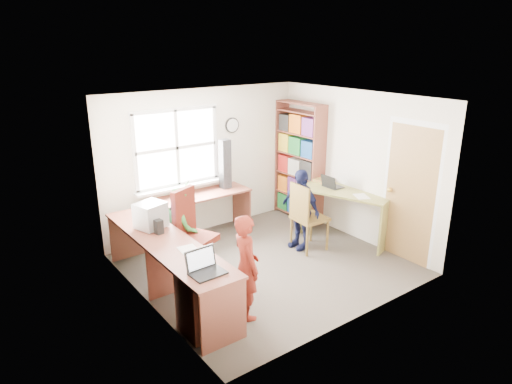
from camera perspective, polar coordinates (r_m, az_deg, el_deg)
room at (r=6.35m, az=0.90°, el=1.10°), size 3.64×3.44×2.44m
l_desk at (r=5.69m, az=-7.54°, el=-9.55°), size 2.38×2.95×0.75m
right_desk at (r=7.49m, az=11.13°, el=-1.49°), size 1.10×1.58×0.83m
bookshelf at (r=8.23m, az=5.41°, el=3.49°), size 0.30×1.02×2.10m
swivel_chair at (r=6.45m, az=-7.94°, el=-5.53°), size 0.73×0.73×1.19m
wooden_chair at (r=7.00m, az=6.24°, el=-2.84°), size 0.50×0.50×1.08m
crt_monitor at (r=6.15m, az=-13.03°, el=-2.87°), size 0.43×0.41×0.35m
laptop_left at (r=4.96m, az=-6.43°, el=-9.33°), size 0.37×0.31×0.25m
laptop_right at (r=7.52m, az=9.39°, el=0.93°), size 0.26×0.31×0.21m
speaker_a at (r=5.98m, az=-12.06°, el=-4.28°), size 0.11×0.11×0.19m
speaker_b at (r=6.40m, az=-13.64°, el=-2.83°), size 0.12×0.12×0.19m
cd_tower at (r=7.59m, az=-3.90°, el=3.51°), size 0.17×0.15×0.83m
game_box at (r=7.80m, az=8.53°, el=1.45°), size 0.35×0.35×0.06m
paper_a at (r=5.49m, az=-8.37°, el=-7.21°), size 0.24×0.32×0.00m
paper_b at (r=7.18m, az=13.04°, el=-0.54°), size 0.30×0.33×0.00m
potted_plant at (r=7.23m, az=-8.78°, el=0.43°), size 0.20×0.18×0.30m
person_red at (r=5.31m, az=-1.24°, el=-9.32°), size 0.39×0.52×1.27m
person_green at (r=6.58m, az=-9.16°, el=-4.36°), size 0.67×0.72×1.17m
person_navy at (r=7.07m, az=5.55°, el=-2.14°), size 0.35×0.76×1.27m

